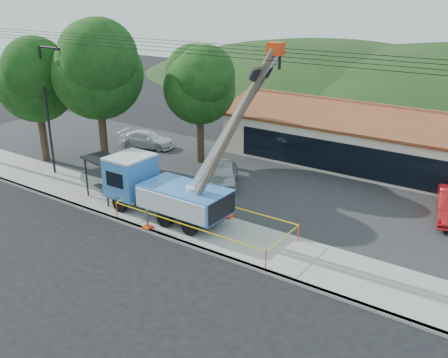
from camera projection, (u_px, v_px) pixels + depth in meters
ground at (153, 260)px, 24.36m from camera, size 120.00×120.00×0.00m
curb at (181, 242)px, 25.95m from camera, size 60.00×0.25×0.15m
sidewalk at (203, 228)px, 27.40m from camera, size 60.00×4.00×0.15m
parking_lot at (274, 185)px, 33.55m from camera, size 60.00×12.00×0.10m
strip_mall at (376, 141)px, 36.88m from camera, size 22.50×8.53×4.67m
streetlight at (48, 101)px, 33.68m from camera, size 2.13×0.22×9.00m
tree_west_near at (97, 65)px, 34.24m from camera, size 7.56×6.72×10.80m
tree_west_far at (35, 76)px, 36.11m from camera, size 6.84×6.08×9.48m
tree_lot at (199, 81)px, 35.87m from camera, size 6.30×5.60×8.94m
hill_west at (329, 78)px, 74.57m from camera, size 78.40×56.00×28.00m
utility_truck at (163, 187)px, 28.31m from camera, size 11.15×4.18×10.08m
leaning_pole at (227, 139)px, 24.25m from camera, size 5.69×1.92×9.98m
bus_shelter at (107, 168)px, 30.68m from camera, size 2.97×2.13×2.62m
caution_tape at (203, 217)px, 26.96m from camera, size 9.91×3.37×0.97m
car_silver at (224, 186)px, 33.47m from camera, size 3.92×4.78×1.54m
car_white at (148, 148)px, 41.58m from camera, size 4.96×3.01×1.34m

